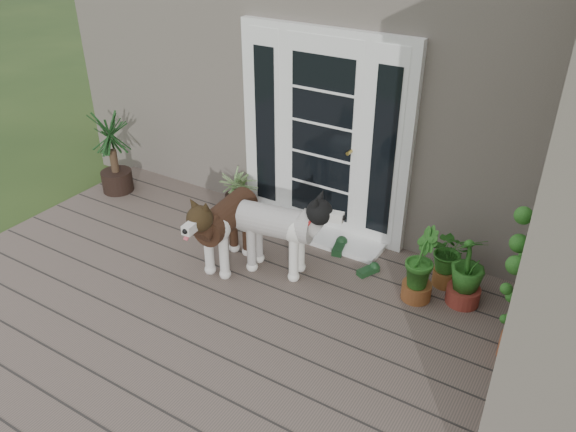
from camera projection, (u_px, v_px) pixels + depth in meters
The scene contains 14 objects.
deck at pixel (212, 358), 4.64m from camera, with size 6.20×4.60×0.12m, color #6B5B4C.
house_main at pixel (418, 58), 7.03m from camera, with size 7.40×4.00×3.10m, color #665E54.
door_unit at pixel (323, 136), 5.78m from camera, with size 1.90×0.14×2.15m, color white.
door_step at pixel (312, 232), 6.16m from camera, with size 1.60×0.40×0.05m, color white.
brindle_dog at pixel (227, 229), 5.50m from camera, with size 0.41×0.95×0.80m, color #3E2416, non-canonical shape.
white_dog at pixel (276, 235), 5.40m from camera, with size 0.41×0.96×0.80m, color white, non-canonical shape.
spider_plant at pixel (239, 189), 6.46m from camera, with size 0.55×0.55×0.59m, color #90A565, non-canonical shape.
yucca at pixel (113, 152), 6.81m from camera, with size 0.71×0.71×1.02m, color black, non-canonical shape.
herb_a at pixel (448, 262), 5.28m from camera, with size 0.39×0.39×0.50m, color #1D611B.
herb_b at pixel (418, 275), 5.09m from camera, with size 0.35×0.35×0.52m, color #194F16.
herb_c at pixel (466, 277), 5.03m from camera, with size 0.36×0.36×0.56m, color #1C5919.
sapling at pixel (536, 281), 4.17m from camera, with size 0.45×0.45×1.54m, color #215117, non-canonical shape.
clog_left at pixel (339, 247), 5.88m from camera, with size 0.14×0.31×0.09m, color black, non-canonical shape.
clog_right at pixel (368, 270), 5.53m from camera, with size 0.12×0.26×0.08m, color #17391B, non-canonical shape.
Camera 1 is at (2.33, -2.20, 3.39)m, focal length 35.51 mm.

